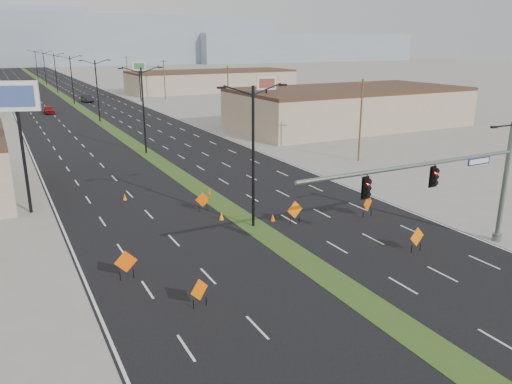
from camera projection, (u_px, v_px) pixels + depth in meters
name	position (u px, v px, depth m)	size (l,w,h in m)	color
ground	(359.00, 298.00, 25.89)	(600.00, 600.00, 0.00)	gray
road_surface	(72.00, 102.00, 110.73)	(25.00, 400.00, 0.02)	black
median_strip	(72.00, 102.00, 110.73)	(2.00, 400.00, 0.04)	#334C1B
building_se_near	(349.00, 109.00, 78.37)	(36.00, 18.00, 5.50)	tan
building_se_far	(212.00, 82.00, 135.36)	(44.00, 16.00, 5.00)	tan
mesa_center	(90.00, 40.00, 294.12)	(220.00, 50.00, 28.00)	#8190A1
mesa_east	(299.00, 48.00, 349.25)	(160.00, 50.00, 18.00)	#8190A1
signal_mast	(455.00, 180.00, 30.01)	(16.30, 0.60, 8.00)	slate
streetlight_0	(253.00, 153.00, 34.51)	(5.15, 0.24, 10.02)	black
streetlight_1	(143.00, 108.00, 58.26)	(5.15, 0.24, 10.02)	black
streetlight_2	(97.00, 89.00, 82.02)	(5.15, 0.24, 10.02)	black
streetlight_3	(72.00, 78.00, 105.77)	(5.15, 0.24, 10.02)	black
streetlight_4	(56.00, 72.00, 129.52)	(5.15, 0.24, 10.02)	black
streetlight_5	(44.00, 67.00, 153.28)	(5.15, 0.24, 10.02)	black
streetlight_6	(36.00, 64.00, 177.03)	(5.15, 0.24, 10.02)	black
utility_pole_0	(361.00, 119.00, 54.63)	(1.60, 0.20, 9.00)	#4C3823
utility_pole_1	(228.00, 92.00, 84.33)	(1.60, 0.20, 9.00)	#4C3823
utility_pole_2	(164.00, 79.00, 114.02)	(1.60, 0.20, 9.00)	#4C3823
utility_pole_3	(127.00, 71.00, 143.71)	(1.60, 0.20, 9.00)	#4C3823
car_left	(49.00, 110.00, 92.63)	(1.67, 4.14, 1.41)	maroon
car_mid	(87.00, 99.00, 110.15)	(1.63, 4.67, 1.54)	black
car_far	(19.00, 92.00, 125.08)	(2.04, 5.02, 1.46)	#ABAFB5
construction_sign_0	(126.00, 263.00, 27.71)	(1.29, 0.11, 1.72)	#ED5205
construction_sign_1	(199.00, 291.00, 24.77)	(1.09, 0.51, 1.57)	#EB5C04
construction_sign_2	(203.00, 200.00, 38.94)	(1.11, 0.42, 1.55)	#E35404
construction_sign_3	(295.00, 210.00, 36.22)	(1.32, 0.13, 1.76)	#FA6A05
construction_sign_4	(368.00, 204.00, 37.67)	(1.22, 0.59, 1.76)	#E15104
construction_sign_5	(417.00, 238.00, 31.33)	(1.25, 0.20, 1.67)	orange
cone_0	(273.00, 217.00, 37.01)	(0.34, 0.34, 0.57)	#EC5804
cone_1	(221.00, 216.00, 37.25)	(0.36, 0.36, 0.60)	orange
cone_2	(209.00, 191.00, 43.58)	(0.33, 0.33, 0.54)	#E93F04
cone_3	(125.00, 197.00, 41.89)	(0.33, 0.33, 0.55)	orange
pole_sign_west	(17.00, 106.00, 36.63)	(3.22, 1.40, 10.08)	black
pole_sign_east_near	(266.00, 88.00, 68.61)	(2.70, 1.03, 8.27)	black
pole_sign_east_far	(139.00, 69.00, 110.04)	(2.72, 1.41, 8.62)	black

